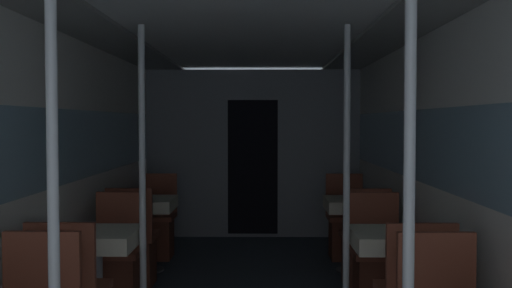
{
  "coord_description": "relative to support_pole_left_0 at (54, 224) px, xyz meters",
  "views": [
    {
      "loc": [
        0.13,
        -1.51,
        1.48
      ],
      "look_at": [
        0.08,
        2.82,
        1.31
      ],
      "focal_mm": 40.0,
      "sensor_mm": 36.0,
      "label": 1
    }
  ],
  "objects": [
    {
      "name": "wall_left",
      "position": [
        -0.69,
        1.87,
        0.03
      ],
      "size": [
        0.05,
        8.03,
        2.15
      ],
      "color": "silver",
      "rests_on": "ground_plane"
    },
    {
      "name": "wall_right",
      "position": [
        2.1,
        1.87,
        0.03
      ],
      "size": [
        0.05,
        8.03,
        2.15
      ],
      "color": "silver",
      "rests_on": "ground_plane"
    },
    {
      "name": "ceiling_panel",
      "position": [
        0.71,
        1.87,
        1.12
      ],
      "size": [
        2.8,
        8.03,
        0.07
      ],
      "color": "white",
      "rests_on": "wall_left"
    },
    {
      "name": "bulkhead_far",
      "position": [
        0.71,
        5.07,
        -0.0
      ],
      "size": [
        2.74,
        0.09,
        2.15
      ],
      "color": "gray",
      "rests_on": "ground_plane"
    },
    {
      "name": "support_pole_left_0",
      "position": [
        0.0,
        0.0,
        0.0
      ],
      "size": [
        0.05,
        0.05,
        2.15
      ],
      "color": "silver",
      "rests_on": "ground_plane"
    },
    {
      "name": "dining_table_left_1",
      "position": [
        -0.33,
        1.68,
        -0.46
      ],
      "size": [
        0.57,
        0.57,
        0.72
      ],
      "color": "#4C4C51",
      "rests_on": "ground_plane"
    },
    {
      "name": "chair_left_far_1",
      "position": [
        -0.33,
        2.23,
        -0.78
      ],
      "size": [
        0.41,
        0.41,
        0.91
      ],
      "rotation": [
        0.0,
        0.0,
        3.14
      ],
      "color": "brown",
      "rests_on": "ground_plane"
    },
    {
      "name": "support_pole_left_1",
      "position": [
        0.0,
        1.68,
        0.0
      ],
      "size": [
        0.05,
        0.05,
        2.15
      ],
      "color": "silver",
      "rests_on": "ground_plane"
    },
    {
      "name": "dining_table_left_2",
      "position": [
        -0.33,
        3.36,
        -0.46
      ],
      "size": [
        0.57,
        0.57,
        0.72
      ],
      "color": "#4C4C51",
      "rests_on": "ground_plane"
    },
    {
      "name": "chair_left_near_2",
      "position": [
        -0.33,
        2.81,
        -0.78
      ],
      "size": [
        0.41,
        0.41,
        0.91
      ],
      "color": "brown",
      "rests_on": "ground_plane"
    },
    {
      "name": "chair_left_far_2",
      "position": [
        -0.33,
        3.9,
        -0.78
      ],
      "size": [
        0.41,
        0.41,
        0.91
      ],
      "rotation": [
        0.0,
        0.0,
        3.14
      ],
      "color": "brown",
      "rests_on": "ground_plane"
    },
    {
      "name": "support_pole_right_0",
      "position": [
        1.42,
        0.0,
        0.0
      ],
      "size": [
        0.05,
        0.05,
        2.15
      ],
      "color": "silver",
      "rests_on": "ground_plane"
    },
    {
      "name": "dining_table_right_1",
      "position": [
        1.74,
        1.68,
        -0.46
      ],
      "size": [
        0.57,
        0.57,
        0.72
      ],
      "color": "#4C4C51",
      "rests_on": "ground_plane"
    },
    {
      "name": "chair_right_far_1",
      "position": [
        1.74,
        2.23,
        -0.78
      ],
      "size": [
        0.41,
        0.41,
        0.91
      ],
      "rotation": [
        0.0,
        0.0,
        3.14
      ],
      "color": "brown",
      "rests_on": "ground_plane"
    },
    {
      "name": "support_pole_right_1",
      "position": [
        1.42,
        1.68,
        0.0
      ],
      "size": [
        0.05,
        0.05,
        2.15
      ],
      "color": "silver",
      "rests_on": "ground_plane"
    },
    {
      "name": "dining_table_right_2",
      "position": [
        1.74,
        3.36,
        -0.46
      ],
      "size": [
        0.57,
        0.57,
        0.72
      ],
      "color": "#4C4C51",
      "rests_on": "ground_plane"
    },
    {
      "name": "chair_right_near_2",
      "position": [
        1.74,
        2.81,
        -0.78
      ],
      "size": [
        0.41,
        0.41,
        0.91
      ],
      "color": "brown",
      "rests_on": "ground_plane"
    },
    {
      "name": "chair_right_far_2",
      "position": [
        1.74,
        3.9,
        -0.78
      ],
      "size": [
        0.41,
        0.41,
        0.91
      ],
      "rotation": [
        0.0,
        0.0,
        3.14
      ],
      "color": "brown",
      "rests_on": "ground_plane"
    }
  ]
}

